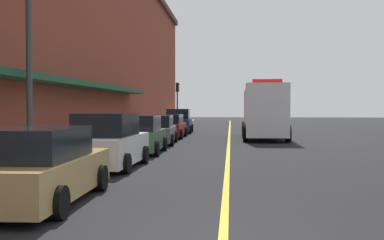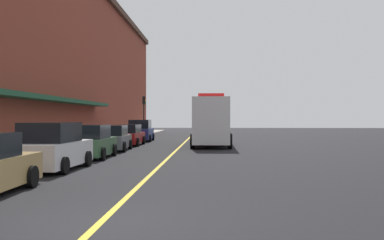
{
  "view_description": "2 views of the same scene",
  "coord_description": "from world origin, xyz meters",
  "px_view_note": "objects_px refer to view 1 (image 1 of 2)",
  "views": [
    {
      "loc": [
        0.12,
        -7.22,
        2.1
      ],
      "look_at": [
        -2.59,
        25.38,
        1.12
      ],
      "focal_mm": 44.0,
      "sensor_mm": 36.0,
      "label": 1
    },
    {
      "loc": [
        2.13,
        -8.35,
        2.03
      ],
      "look_at": [
        0.8,
        23.41,
        1.88
      ],
      "focal_mm": 40.72,
      "sensor_mm": 36.0,
      "label": 2
    }
  ],
  "objects_px": {
    "parked_car_3": "(157,131)",
    "street_lamp_left": "(29,29)",
    "parked_car_1": "(108,143)",
    "box_truck": "(264,112)",
    "parked_car_0": "(41,168)",
    "parked_car_4": "(169,127)",
    "parking_meter_2": "(91,132)",
    "parking_meter_1": "(134,124)",
    "parking_meter_0": "(152,121)",
    "traffic_light_near": "(177,96)",
    "parked_car_5": "(179,122)",
    "parked_car_2": "(140,135)"
  },
  "relations": [
    {
      "from": "parked_car_1",
      "to": "box_truck",
      "type": "distance_m",
      "value": 16.14
    },
    {
      "from": "parked_car_3",
      "to": "parked_car_5",
      "type": "xyz_separation_m",
      "value": [
        -0.04,
        11.09,
        0.12
      ]
    },
    {
      "from": "parking_meter_0",
      "to": "parked_car_3",
      "type": "bearing_deg",
      "value": -77.75
    },
    {
      "from": "parked_car_3",
      "to": "parked_car_4",
      "type": "height_order",
      "value": "parked_car_3"
    },
    {
      "from": "parking_meter_1",
      "to": "street_lamp_left",
      "type": "height_order",
      "value": "street_lamp_left"
    },
    {
      "from": "parked_car_2",
      "to": "parked_car_5",
      "type": "height_order",
      "value": "parked_car_5"
    },
    {
      "from": "parked_car_2",
      "to": "parking_meter_0",
      "type": "distance_m",
      "value": 11.63
    },
    {
      "from": "parking_meter_1",
      "to": "traffic_light_near",
      "type": "distance_m",
      "value": 21.29
    },
    {
      "from": "parked_car_0",
      "to": "parked_car_5",
      "type": "distance_m",
      "value": 26.94
    },
    {
      "from": "parked_car_4",
      "to": "parked_car_2",
      "type": "bearing_deg",
      "value": -179.19
    },
    {
      "from": "parking_meter_1",
      "to": "parking_meter_2",
      "type": "distance_m",
      "value": 8.14
    },
    {
      "from": "parked_car_5",
      "to": "parking_meter_0",
      "type": "height_order",
      "value": "parked_car_5"
    },
    {
      "from": "parking_meter_1",
      "to": "traffic_light_near",
      "type": "xyz_separation_m",
      "value": [
        0.06,
        21.18,
        2.1
      ]
    },
    {
      "from": "parked_car_3",
      "to": "traffic_light_near",
      "type": "distance_m",
      "value": 21.87
    },
    {
      "from": "parking_meter_2",
      "to": "traffic_light_near",
      "type": "relative_size",
      "value": 0.31
    },
    {
      "from": "parked_car_0",
      "to": "parked_car_4",
      "type": "height_order",
      "value": "parked_car_0"
    },
    {
      "from": "parked_car_4",
      "to": "parked_car_5",
      "type": "relative_size",
      "value": 0.98
    },
    {
      "from": "street_lamp_left",
      "to": "parked_car_1",
      "type": "bearing_deg",
      "value": 42.96
    },
    {
      "from": "parked_car_2",
      "to": "parking_meter_1",
      "type": "relative_size",
      "value": 3.11
    },
    {
      "from": "parked_car_3",
      "to": "parking_meter_0",
      "type": "relative_size",
      "value": 3.24
    },
    {
      "from": "parked_car_3",
      "to": "street_lamp_left",
      "type": "bearing_deg",
      "value": 168.2
    },
    {
      "from": "parked_car_3",
      "to": "traffic_light_near",
      "type": "relative_size",
      "value": 1.0
    },
    {
      "from": "box_truck",
      "to": "traffic_light_near",
      "type": "xyz_separation_m",
      "value": [
        -7.52,
        16.89,
        1.42
      ]
    },
    {
      "from": "box_truck",
      "to": "parked_car_1",
      "type": "bearing_deg",
      "value": -22.11
    },
    {
      "from": "parking_meter_0",
      "to": "parking_meter_2",
      "type": "distance_m",
      "value": 14.14
    },
    {
      "from": "parked_car_4",
      "to": "street_lamp_left",
      "type": "distance_m",
      "value": 17.59
    },
    {
      "from": "parked_car_4",
      "to": "parking_meter_1",
      "type": "xyz_separation_m",
      "value": [
        -1.39,
        -4.72,
        0.32
      ]
    },
    {
      "from": "parked_car_0",
      "to": "parking_meter_0",
      "type": "relative_size",
      "value": 3.61
    },
    {
      "from": "box_truck",
      "to": "street_lamp_left",
      "type": "height_order",
      "value": "street_lamp_left"
    },
    {
      "from": "parked_car_0",
      "to": "parked_car_5",
      "type": "relative_size",
      "value": 1.05
    },
    {
      "from": "parking_meter_2",
      "to": "street_lamp_left",
      "type": "height_order",
      "value": "street_lamp_left"
    },
    {
      "from": "parked_car_2",
      "to": "street_lamp_left",
      "type": "height_order",
      "value": "street_lamp_left"
    },
    {
      "from": "parked_car_4",
      "to": "box_truck",
      "type": "bearing_deg",
      "value": -93.39
    },
    {
      "from": "parked_car_5",
      "to": "parking_meter_1",
      "type": "xyz_separation_m",
      "value": [
        -1.38,
        -10.58,
        0.19
      ]
    },
    {
      "from": "parked_car_5",
      "to": "parking_meter_0",
      "type": "xyz_separation_m",
      "value": [
        -1.38,
        -4.58,
        0.19
      ]
    },
    {
      "from": "parked_car_5",
      "to": "box_truck",
      "type": "height_order",
      "value": "box_truck"
    },
    {
      "from": "box_truck",
      "to": "parking_meter_0",
      "type": "relative_size",
      "value": 6.17
    },
    {
      "from": "parking_meter_2",
      "to": "parking_meter_1",
      "type": "bearing_deg",
      "value": 90.0
    },
    {
      "from": "parked_car_5",
      "to": "traffic_light_near",
      "type": "height_order",
      "value": "traffic_light_near"
    },
    {
      "from": "parked_car_4",
      "to": "parked_car_0",
      "type": "bearing_deg",
      "value": -179.38
    },
    {
      "from": "parked_car_1",
      "to": "parked_car_3",
      "type": "distance_m",
      "value": 10.06
    },
    {
      "from": "parked_car_4",
      "to": "parking_meter_0",
      "type": "height_order",
      "value": "parked_car_4"
    },
    {
      "from": "parked_car_4",
      "to": "traffic_light_near",
      "type": "relative_size",
      "value": 1.05
    },
    {
      "from": "parked_car_1",
      "to": "parked_car_5",
      "type": "relative_size",
      "value": 0.96
    },
    {
      "from": "parked_car_1",
      "to": "parked_car_4",
      "type": "height_order",
      "value": "parked_car_1"
    },
    {
      "from": "parked_car_2",
      "to": "parked_car_5",
      "type": "distance_m",
      "value": 16.12
    },
    {
      "from": "parking_meter_2",
      "to": "parked_car_1",
      "type": "bearing_deg",
      "value": -61.21
    },
    {
      "from": "parked_car_0",
      "to": "parked_car_1",
      "type": "height_order",
      "value": "parked_car_1"
    },
    {
      "from": "parked_car_1",
      "to": "parking_meter_0",
      "type": "height_order",
      "value": "parked_car_1"
    },
    {
      "from": "box_truck",
      "to": "parking_meter_0",
      "type": "height_order",
      "value": "box_truck"
    }
  ]
}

